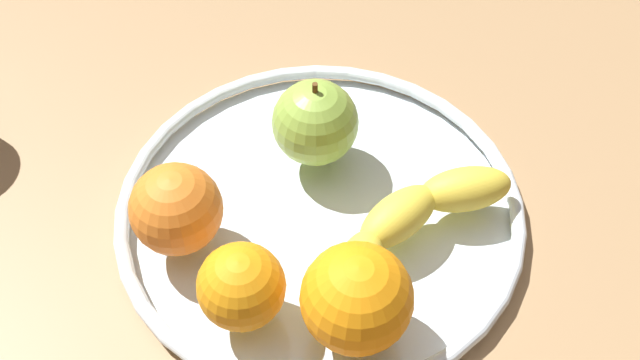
{
  "coord_description": "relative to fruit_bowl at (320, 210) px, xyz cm",
  "views": [
    {
      "loc": [
        27.61,
        26.2,
        52.1
      ],
      "look_at": [
        0.0,
        0.0,
        4.8
      ],
      "focal_mm": 44.45,
      "sensor_mm": 36.0,
      "label": 1
    }
  ],
  "objects": [
    {
      "name": "banana",
      "position": [
        -1.75,
        7.21,
        2.65
      ],
      "size": [
        20.05,
        7.81,
        3.54
      ],
      "rotation": [
        0.0,
        0.0,
        -0.09
      ],
      "color": "yellow",
      "rests_on": "fruit_bowl"
    },
    {
      "name": "orange_back_left",
      "position": [
        9.6,
        -5.54,
        4.38
      ],
      "size": [
        6.99,
        6.99,
        6.99
      ],
      "primitive_type": "sphere",
      "color": "orange",
      "rests_on": "fruit_bowl"
    },
    {
      "name": "fruit_bowl",
      "position": [
        0.0,
        0.0,
        0.0
      ],
      "size": [
        32.84,
        32.84,
        1.8
      ],
      "color": "silver",
      "rests_on": "ground_plane"
    },
    {
      "name": "orange_back_right",
      "position": [
        10.68,
        2.63,
        4.02
      ],
      "size": [
        6.27,
        6.27,
        6.27
      ],
      "primitive_type": "sphere",
      "color": "orange",
      "rests_on": "fruit_bowl"
    },
    {
      "name": "orange_front_right",
      "position": [
        6.23,
        9.32,
        4.77
      ],
      "size": [
        7.78,
        7.78,
        7.78
      ],
      "primitive_type": "sphere",
      "color": "orange",
      "rests_on": "fruit_bowl"
    },
    {
      "name": "apple",
      "position": [
        -3.74,
        -4.08,
        4.42
      ],
      "size": [
        7.06,
        7.06,
        7.86
      ],
      "color": "#8AB343",
      "rests_on": "fruit_bowl"
    },
    {
      "name": "ground_plane",
      "position": [
        0.0,
        0.0,
        -2.92
      ],
      "size": [
        161.89,
        161.89,
        4.0
      ],
      "primitive_type": "cube",
      "color": "#9B7952"
    }
  ]
}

